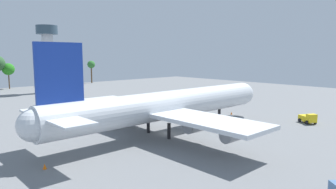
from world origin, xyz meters
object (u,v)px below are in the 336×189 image
Objects in this scene: cargo_airplane at (167,106)px; safety_cone_tail at (45,166)px; control_tower at (48,52)px; catering_truck at (308,118)px; safety_cone_nose at (231,113)px.

safety_cone_tail is at bearing -174.26° from cargo_airplane.
cargo_airplane is at bearing 5.74° from safety_cone_tail.
control_tower is (9.64, 86.57, 11.66)m from cargo_airplane.
cargo_airplane is 12.72× the size of catering_truck.
control_tower is (36.45, 89.26, 17.27)m from safety_cone_tail.
catering_truck is (31.81, -16.12, -4.80)m from cargo_airplane.
cargo_airplane is 35.98m from catering_truck.
catering_truck reaches higher than safety_cone_tail.
cargo_airplane is 72.14× the size of safety_cone_tail.
safety_cone_nose is 0.03× the size of control_tower.
cargo_airplane is 2.08× the size of control_tower.
catering_truck is at bearing -26.88° from cargo_airplane.
control_tower is at bearing 67.79° from safety_cone_tail.
safety_cone_tail is (-54.16, -5.79, 0.04)m from safety_cone_nose.
cargo_airplane is 27.53m from safety_cone_tail.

